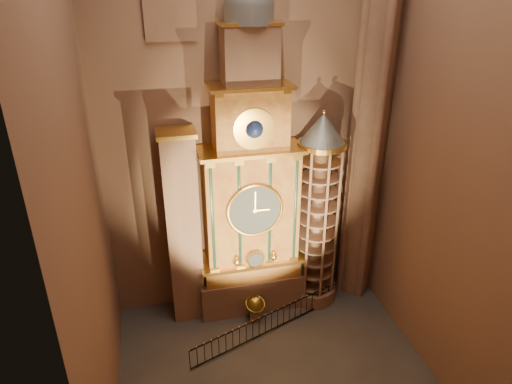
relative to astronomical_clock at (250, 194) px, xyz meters
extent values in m
plane|color=#383330|center=(0.00, -4.96, -6.68)|extent=(14.00, 14.00, 0.00)
plane|color=#8C644B|center=(0.00, 1.04, 4.32)|extent=(22.00, 0.00, 22.00)
plane|color=#8C644B|center=(-7.00, -4.96, 4.32)|extent=(0.00, 22.00, 22.00)
plane|color=#8C644B|center=(7.00, -4.96, 4.32)|extent=(0.00, 22.00, 22.00)
cube|color=#8C634C|center=(0.00, 0.04, -5.68)|extent=(5.60, 2.20, 2.00)
cube|color=brown|center=(0.00, 0.04, -4.18)|extent=(5.00, 2.00, 1.00)
cube|color=gold|center=(0.00, -0.01, -3.63)|extent=(5.40, 2.30, 0.18)
cube|color=brown|center=(0.00, 0.04, -0.68)|extent=(4.60, 2.00, 6.00)
cylinder|color=black|center=(-2.05, -0.82, -0.68)|extent=(0.32, 0.32, 5.60)
cylinder|color=black|center=(-0.75, -0.82, -0.68)|extent=(0.32, 0.32, 5.60)
cylinder|color=black|center=(0.75, -0.82, -0.68)|extent=(0.32, 0.32, 5.60)
cylinder|color=black|center=(2.05, -0.82, -0.68)|extent=(0.32, 0.32, 5.60)
cube|color=gold|center=(0.00, -0.01, 2.37)|extent=(5.00, 2.25, 0.18)
cylinder|color=#2D3033|center=(0.00, -0.97, -0.38)|extent=(2.60, 0.12, 2.60)
torus|color=gold|center=(0.00, -1.02, -0.38)|extent=(2.80, 0.16, 2.80)
cylinder|color=gold|center=(0.00, -1.12, -3.08)|extent=(0.90, 0.10, 0.90)
sphere|color=gold|center=(-0.95, -1.07, -3.13)|extent=(0.36, 0.36, 0.36)
sphere|color=gold|center=(0.95, -1.07, -3.13)|extent=(0.36, 0.36, 0.36)
cube|color=brown|center=(0.00, 0.04, 3.82)|extent=(3.40, 1.80, 3.00)
sphere|color=#0B1A3B|center=(0.00, -0.87, 3.62)|extent=(0.80, 0.80, 0.80)
cube|color=gold|center=(0.00, -0.01, 5.37)|extent=(3.80, 2.00, 0.15)
cube|color=#8C634C|center=(0.00, 0.04, 6.62)|extent=(2.40, 1.60, 2.60)
sphere|color=slate|center=(0.00, 0.04, 8.72)|extent=(2.10, 2.10, 2.10)
cube|color=#8C634C|center=(-3.40, 0.04, -1.68)|extent=(1.60, 1.40, 10.00)
cube|color=gold|center=(-3.40, -0.38, -3.68)|extent=(1.35, 0.10, 2.10)
cube|color=#481B13|center=(-3.40, -0.44, -3.68)|extent=(1.05, 0.04, 1.75)
cube|color=gold|center=(-3.40, -0.38, -1.08)|extent=(1.35, 0.10, 2.10)
cube|color=#481B13|center=(-3.40, -0.44, -1.08)|extent=(1.05, 0.04, 1.75)
cube|color=gold|center=(-3.40, -0.38, 1.52)|extent=(1.35, 0.10, 2.10)
cube|color=#481B13|center=(-3.40, -0.44, 1.52)|extent=(1.05, 0.04, 1.75)
cube|color=gold|center=(-3.40, 0.04, 3.42)|extent=(1.80, 1.60, 0.20)
cylinder|color=#8C634C|center=(3.50, -0.26, -6.28)|extent=(2.50, 2.50, 0.80)
cylinder|color=#8C634C|center=(3.50, -0.26, -1.78)|extent=(0.70, 0.70, 8.20)
cylinder|color=gold|center=(3.50, -0.26, 2.42)|extent=(2.40, 2.40, 0.25)
cone|color=slate|center=(3.50, -0.26, 3.22)|extent=(2.30, 2.30, 1.50)
sphere|color=gold|center=(3.50, -0.26, 4.02)|extent=(0.20, 0.20, 0.20)
cylinder|color=#8C634C|center=(6.10, 0.04, 4.32)|extent=(1.60, 1.60, 22.00)
cylinder|color=#8C634C|center=(6.90, 0.04, 4.32)|extent=(0.44, 0.44, 22.00)
cylinder|color=#8C634C|center=(5.30, 0.04, 4.32)|extent=(0.44, 0.44, 22.00)
cylinder|color=#8C634C|center=(6.10, 0.84, 4.32)|extent=(0.44, 0.44, 22.00)
cylinder|color=#8C634C|center=(6.10, -0.76, 4.32)|extent=(0.44, 0.44, 22.00)
cylinder|color=#8C634C|center=(-0.10, -1.46, -6.35)|extent=(0.56, 0.56, 0.65)
sphere|color=gold|center=(-0.10, -1.46, -5.60)|extent=(0.84, 0.84, 0.84)
torus|color=gold|center=(-0.10, -1.46, -5.60)|extent=(1.17, 1.12, 0.45)
cube|color=black|center=(0.33, -2.53, -5.48)|extent=(8.27, 3.18, 0.05)
cube|color=black|center=(0.33, -2.53, -6.58)|extent=(8.27, 3.18, 0.05)
camera|label=1|loc=(-4.43, -19.79, 9.79)|focal=32.00mm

